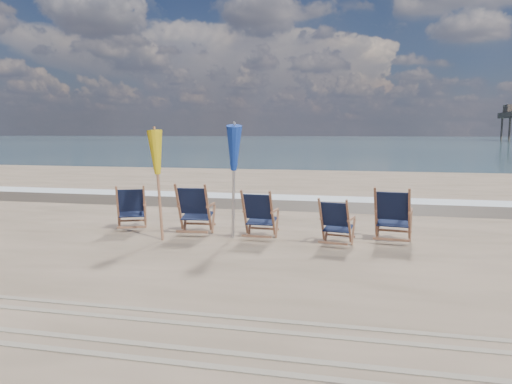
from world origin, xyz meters
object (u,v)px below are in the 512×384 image
beach_chair_4 (409,216)px  umbrella_blue (233,152)px  beach_chair_0 (145,208)px  beach_chair_1 (208,210)px  beach_chair_3 (349,223)px  beach_chair_2 (272,216)px  umbrella_yellow (158,158)px

beach_chair_4 → umbrella_blue: 3.50m
beach_chair_0 → umbrella_blue: (2.11, -0.52, 1.21)m
umbrella_blue → beach_chair_0: bearing=166.3°
beach_chair_1 → beach_chair_4: (3.88, 0.09, 0.00)m
beach_chair_0 → beach_chair_4: bearing=154.7°
beach_chair_3 → umbrella_blue: umbrella_blue is taller
beach_chair_2 → umbrella_blue: size_ratio=0.45×
beach_chair_0 → beach_chair_3: (4.32, -0.69, -0.04)m
beach_chair_3 → umbrella_blue: size_ratio=0.41×
beach_chair_3 → beach_chair_4: bearing=-143.6°
beach_chair_4 → umbrella_blue: (-3.28, -0.32, 1.16)m
beach_chair_2 → beach_chair_4: (2.54, 0.23, 0.05)m
umbrella_blue → beach_chair_4: bearing=5.7°
beach_chair_2 → umbrella_yellow: umbrella_yellow is taller
beach_chair_4 → umbrella_yellow: bearing=14.9°
beach_chair_2 → umbrella_yellow: (-2.17, -0.35, 1.09)m
beach_chair_1 → beach_chair_4: size_ratio=0.99×
beach_chair_3 → umbrella_yellow: size_ratio=0.43×
beach_chair_0 → umbrella_blue: umbrella_blue is taller
beach_chair_4 → umbrella_yellow: size_ratio=0.52×
beach_chair_3 → beach_chair_0: bearing=2.4°
beach_chair_1 → beach_chair_2: (1.34, -0.14, -0.04)m
beach_chair_1 → umbrella_yellow: (-0.83, -0.49, 1.05)m
beach_chair_0 → beach_chair_2: bearing=148.4°
beach_chair_0 → umbrella_yellow: umbrella_yellow is taller
beach_chair_0 → beach_chair_1: 1.54m
beach_chair_3 → umbrella_blue: bearing=6.9°
beach_chair_1 → beach_chair_4: bearing=177.5°
beach_chair_1 → beach_chair_3: beach_chair_1 is taller
beach_chair_1 → beach_chair_3: (2.80, -0.41, -0.09)m
beach_chair_0 → beach_chair_2: 2.89m
beach_chair_2 → beach_chair_3: 1.48m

